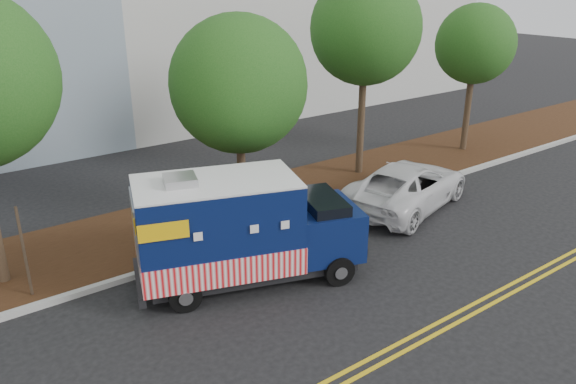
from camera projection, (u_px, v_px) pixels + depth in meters
ground at (244, 272)px, 14.49m from camera, size 120.00×120.00×0.00m
curb at (217, 250)px, 15.51m from camera, size 120.00×0.18×0.15m
mulch_strip at (183, 224)px, 17.08m from camera, size 120.00×4.00×0.15m
centerline_near at (363, 362)px, 11.15m from camera, size 120.00×0.10×0.01m
centerline_far at (372, 369)px, 10.97m from camera, size 120.00×0.10×0.01m
tree_b at (239, 84)px, 16.01m from camera, size 3.98×3.98×6.24m
tree_c at (366, 29)px, 19.41m from camera, size 3.89×3.89×7.33m
tree_d at (475, 44)px, 22.49m from camera, size 3.18×3.18×6.13m
sign_post at (25, 255)px, 12.84m from camera, size 0.06×0.06×2.40m
food_truck at (238, 233)px, 13.63m from camera, size 5.90×3.66×2.94m
white_car at (407, 186)px, 18.31m from camera, size 5.73×3.76×1.47m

